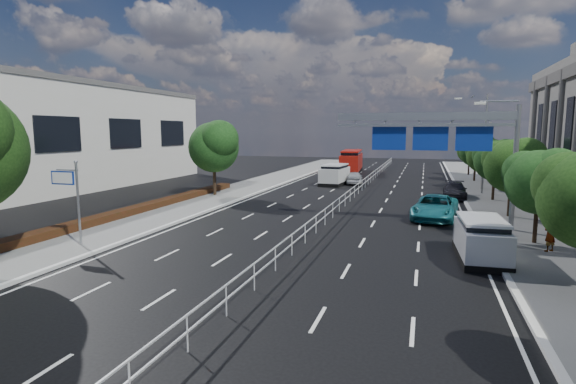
% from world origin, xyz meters
% --- Properties ---
extents(ground, '(160.00, 160.00, 0.00)m').
position_xyz_m(ground, '(0.00, 0.00, 0.00)').
color(ground, black).
rests_on(ground, ground).
extents(sidewalk_near, '(5.00, 140.00, 0.14)m').
position_xyz_m(sidewalk_near, '(-11.50, 0.00, 0.07)').
color(sidewalk_near, slate).
rests_on(sidewalk_near, ground).
extents(kerb_near, '(0.25, 140.00, 0.15)m').
position_xyz_m(kerb_near, '(-9.00, 0.00, 0.07)').
color(kerb_near, silver).
rests_on(kerb_near, ground).
extents(kerb_far, '(0.25, 140.00, 0.15)m').
position_xyz_m(kerb_far, '(9.00, 0.00, 0.07)').
color(kerb_far, silver).
rests_on(kerb_far, ground).
extents(median_fence, '(0.05, 85.00, 1.02)m').
position_xyz_m(median_fence, '(0.00, 22.50, 0.53)').
color(median_fence, silver).
rests_on(median_fence, ground).
extents(hedge_near, '(1.00, 36.00, 0.44)m').
position_xyz_m(hedge_near, '(-13.30, 5.00, 0.36)').
color(hedge_near, black).
rests_on(hedge_near, sidewalk_near).
extents(toilet_sign, '(1.62, 0.18, 4.34)m').
position_xyz_m(toilet_sign, '(-10.95, 0.00, 2.94)').
color(toilet_sign, gray).
rests_on(toilet_sign, ground).
extents(overhead_gantry, '(10.24, 0.38, 7.45)m').
position_xyz_m(overhead_gantry, '(6.74, 10.05, 5.61)').
color(overhead_gantry, gray).
rests_on(overhead_gantry, ground).
extents(streetlight_far, '(2.78, 2.40, 9.00)m').
position_xyz_m(streetlight_far, '(10.50, 26.00, 5.21)').
color(streetlight_far, gray).
rests_on(streetlight_far, ground).
extents(near_building, '(12.00, 38.00, 10.00)m').
position_xyz_m(near_building, '(-30.00, 18.00, 5.00)').
color(near_building, beige).
rests_on(near_building, ground).
extents(near_tree_back, '(4.84, 4.51, 6.69)m').
position_xyz_m(near_tree_back, '(-11.94, 17.97, 4.61)').
color(near_tree_back, black).
rests_on(near_tree_back, ground).
extents(far_tree_c, '(3.52, 3.28, 4.94)m').
position_xyz_m(far_tree_c, '(11.24, 6.98, 3.43)').
color(far_tree_c, black).
rests_on(far_tree_c, ground).
extents(far_tree_d, '(3.85, 3.59, 5.34)m').
position_xyz_m(far_tree_d, '(11.25, 14.48, 3.69)').
color(far_tree_d, black).
rests_on(far_tree_d, ground).
extents(far_tree_e, '(3.63, 3.38, 5.13)m').
position_xyz_m(far_tree_e, '(11.25, 21.98, 3.56)').
color(far_tree_e, black).
rests_on(far_tree_e, ground).
extents(far_tree_f, '(3.52, 3.28, 5.02)m').
position_xyz_m(far_tree_f, '(11.24, 29.48, 3.49)').
color(far_tree_f, black).
rests_on(far_tree_f, ground).
extents(far_tree_g, '(3.96, 3.69, 5.45)m').
position_xyz_m(far_tree_g, '(11.25, 36.98, 3.75)').
color(far_tree_g, black).
rests_on(far_tree_g, ground).
extents(far_tree_h, '(3.41, 3.18, 4.91)m').
position_xyz_m(far_tree_h, '(11.24, 44.48, 3.42)').
color(far_tree_h, black).
rests_on(far_tree_h, ground).
extents(white_minivan, '(2.59, 5.25, 2.22)m').
position_xyz_m(white_minivan, '(-3.52, 29.72, 1.09)').
color(white_minivan, black).
rests_on(white_minivan, ground).
extents(red_bus, '(3.31, 10.63, 3.13)m').
position_xyz_m(red_bus, '(-4.02, 44.37, 1.63)').
color(red_bus, black).
rests_on(red_bus, ground).
extents(near_car_silver, '(2.12, 4.29, 1.40)m').
position_xyz_m(near_car_silver, '(-1.55, 30.97, 0.70)').
color(near_car_silver, '#AAACB2').
rests_on(near_car_silver, ground).
extents(near_car_dark, '(2.29, 5.11, 1.63)m').
position_xyz_m(near_car_dark, '(-6.81, 57.63, 0.81)').
color(near_car_dark, black).
rests_on(near_car_dark, ground).
extents(silver_minivan, '(2.16, 4.64, 1.89)m').
position_xyz_m(silver_minivan, '(8.30, 3.49, 0.93)').
color(silver_minivan, black).
rests_on(silver_minivan, ground).
extents(parked_car_teal, '(3.30, 5.92, 1.57)m').
position_xyz_m(parked_car_teal, '(6.50, 12.72, 0.78)').
color(parked_car_teal, '#1A6B76').
rests_on(parked_car_teal, ground).
extents(parked_car_dark, '(2.06, 4.75, 1.36)m').
position_xyz_m(parked_car_dark, '(8.30, 22.88, 0.68)').
color(parked_car_dark, black).
rests_on(parked_car_dark, ground).
extents(pedestrian_a, '(0.75, 0.73, 1.75)m').
position_xyz_m(pedestrian_a, '(11.47, 5.33, 1.01)').
color(pedestrian_a, gray).
rests_on(pedestrian_a, sidewalk_far).
extents(pedestrian_b, '(0.85, 0.67, 1.73)m').
position_xyz_m(pedestrian_b, '(13.40, 23.21, 1.01)').
color(pedestrian_b, gray).
rests_on(pedestrian_b, sidewalk_far).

